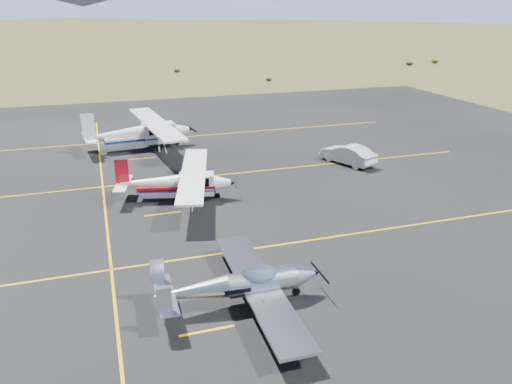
{
  "coord_description": "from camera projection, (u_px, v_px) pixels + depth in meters",
  "views": [
    {
      "loc": [
        -5.88,
        -18.01,
        10.8
      ],
      "look_at": [
        1.61,
        5.15,
        1.6
      ],
      "focal_mm": 35.0,
      "sensor_mm": 36.0,
      "label": 1
    }
  ],
  "objects": [
    {
      "name": "ground",
      "position": [
        257.0,
        271.0,
        21.54
      ],
      "size": [
        1600.0,
        1600.0,
        0.0
      ],
      "primitive_type": "plane",
      "color": "#383D1C",
      "rests_on": "ground"
    },
    {
      "name": "apron",
      "position": [
        218.0,
        211.0,
        27.77
      ],
      "size": [
        72.0,
        72.0,
        0.02
      ],
      "primitive_type": "cube",
      "color": "black",
      "rests_on": "ground"
    },
    {
      "name": "aircraft_low_wing",
      "position": [
        243.0,
        284.0,
        18.77
      ],
      "size": [
        6.18,
        8.64,
        1.89
      ],
      "rotation": [
        0.0,
        0.0,
        -0.02
      ],
      "color": "silver",
      "rests_on": "apron"
    },
    {
      "name": "aircraft_cessna",
      "position": [
        176.0,
        182.0,
        28.97
      ],
      "size": [
        6.47,
        9.98,
        2.53
      ],
      "rotation": [
        0.0,
        0.0,
        -0.24
      ],
      "color": "white",
      "rests_on": "apron"
    },
    {
      "name": "aircraft_plain",
      "position": [
        140.0,
        132.0,
        39.06
      ],
      "size": [
        7.52,
        12.48,
        3.15
      ],
      "rotation": [
        0.0,
        0.0,
        0.11
      ],
      "color": "white",
      "rests_on": "apron"
    },
    {
      "name": "sedan",
      "position": [
        348.0,
        154.0,
        35.72
      ],
      "size": [
        2.99,
        4.45,
        1.39
      ],
      "primitive_type": "imported",
      "rotation": [
        0.0,
        0.0,
        3.54
      ],
      "color": "silver",
      "rests_on": "apron"
    }
  ]
}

